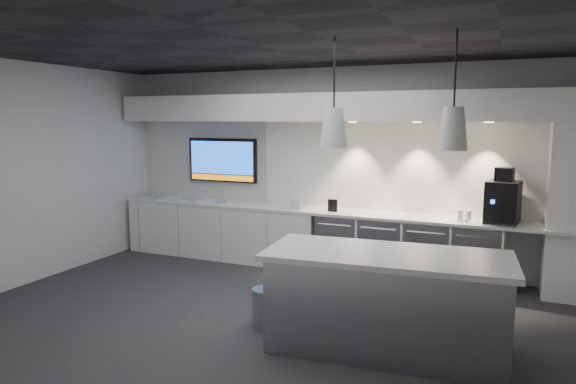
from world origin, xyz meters
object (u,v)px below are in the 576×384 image
at_px(island, 386,302).
at_px(coffee_machine, 503,200).
at_px(bin, 266,307).
at_px(wall_tv, 222,160).

height_order(island, coffee_machine, coffee_machine).
height_order(bin, coffee_machine, coffee_machine).
bearing_deg(coffee_machine, wall_tv, -174.66).
relative_size(island, coffee_machine, 3.30).
distance_m(wall_tv, bin, 3.54).
relative_size(bin, coffee_machine, 0.58).
relative_size(wall_tv, bin, 2.98).
distance_m(wall_tv, island, 4.40).
bearing_deg(island, wall_tv, 136.95).
height_order(wall_tv, coffee_machine, wall_tv).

